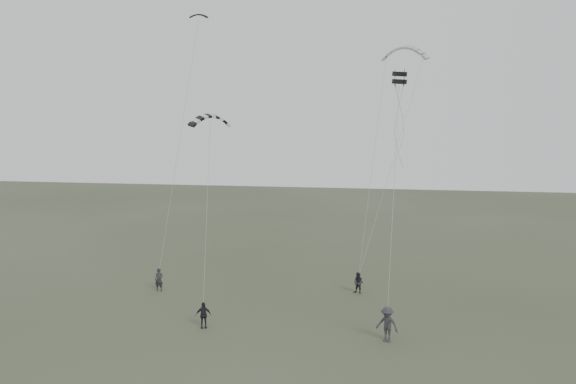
% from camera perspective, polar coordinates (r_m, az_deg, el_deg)
% --- Properties ---
extents(ground, '(140.00, 140.00, 0.00)m').
position_cam_1_polar(ground, '(33.75, -3.56, -13.24)').
color(ground, '#323F2A').
rests_on(ground, ground).
extents(flyer_left, '(0.63, 0.45, 1.61)m').
position_cam_1_polar(flyer_left, '(40.62, -12.96, -8.68)').
color(flyer_left, '#232328').
rests_on(flyer_left, ground).
extents(flyer_right, '(0.88, 0.79, 1.48)m').
position_cam_1_polar(flyer_right, '(39.38, 7.17, -9.16)').
color(flyer_right, black).
rests_on(flyer_right, ground).
extents(flyer_center, '(0.95, 0.63, 1.50)m').
position_cam_1_polar(flyer_center, '(33.23, -8.60, -12.26)').
color(flyer_center, black).
rests_on(flyer_center, ground).
extents(flyer_far, '(1.42, 1.15, 1.92)m').
position_cam_1_polar(flyer_far, '(31.33, 10.04, -13.09)').
color(flyer_far, '#2B2B30').
rests_on(flyer_far, ground).
extents(kite_dark_small, '(1.44, 0.67, 0.56)m').
position_cam_1_polar(kite_dark_small, '(45.33, -9.08, 17.37)').
color(kite_dark_small, black).
rests_on(kite_dark_small, flyer_left).
extents(kite_pale_large, '(3.76, 1.97, 1.67)m').
position_cam_1_polar(kite_pale_large, '(44.98, 11.76, 14.19)').
color(kite_pale_large, '#A3A6A8').
rests_on(kite_pale_large, flyer_right).
extents(kite_striped, '(2.62, 2.48, 1.22)m').
position_cam_1_polar(kite_striped, '(36.11, -7.92, 7.68)').
color(kite_striped, black).
rests_on(kite_striped, flyer_center).
extents(kite_box, '(0.91, 0.92, 0.77)m').
position_cam_1_polar(kite_box, '(34.29, 11.26, 11.31)').
color(kite_box, black).
rests_on(kite_box, flyer_far).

